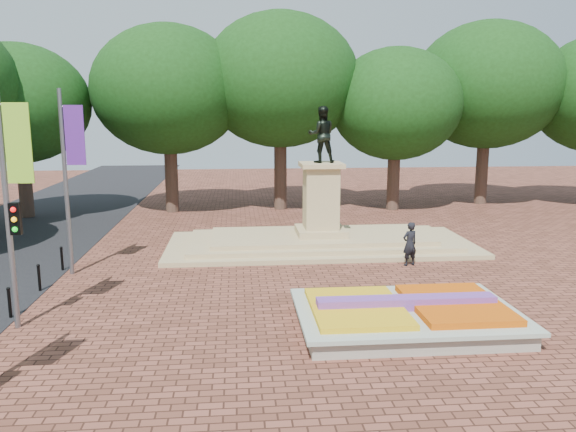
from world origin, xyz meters
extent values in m
plane|color=brown|center=(0.00, 0.00, 0.00)|extent=(90.00, 90.00, 0.00)
cube|color=gray|center=(1.00, -2.00, 0.23)|extent=(6.00, 4.00, 0.45)
cube|color=#B6C1AF|center=(1.00, -2.00, 0.50)|extent=(6.30, 4.30, 0.12)
cube|color=#CD4C0B|center=(2.45, -2.00, 0.63)|extent=(2.60, 3.40, 0.22)
cube|color=yellow|center=(-0.45, -2.00, 0.62)|extent=(2.60, 3.40, 0.18)
cube|color=#6A3798|center=(1.00, -2.00, 0.72)|extent=(5.20, 0.55, 0.38)
cube|color=tan|center=(0.00, 8.00, 0.10)|extent=(14.00, 6.00, 0.20)
cube|color=tan|center=(0.00, 8.00, 0.30)|extent=(12.00, 5.00, 0.20)
cube|color=tan|center=(0.00, 8.00, 0.50)|extent=(10.00, 4.00, 0.20)
cube|color=tan|center=(0.00, 8.00, 0.75)|extent=(2.20, 2.20, 0.30)
cube|color=tan|center=(0.00, 8.00, 2.30)|extent=(1.50, 1.50, 2.80)
cube|color=tan|center=(0.00, 8.00, 3.80)|extent=(1.90, 1.90, 0.20)
imported|color=black|center=(0.00, 8.00, 5.15)|extent=(1.22, 0.95, 2.50)
cylinder|color=#38281E|center=(-16.00, 18.00, 2.00)|extent=(0.80, 0.80, 4.00)
ellipsoid|color=#13340E|center=(-16.00, 18.00, 6.69)|extent=(8.80, 8.80, 7.48)
cylinder|color=#38281E|center=(-8.00, 18.00, 2.00)|extent=(0.80, 0.80, 4.00)
ellipsoid|color=#13340E|center=(-8.00, 18.00, 6.69)|extent=(8.80, 8.80, 7.48)
cylinder|color=#38281E|center=(-1.00, 18.00, 2.00)|extent=(0.80, 0.80, 4.00)
ellipsoid|color=#13340E|center=(-1.00, 18.00, 6.69)|extent=(8.80, 8.80, 7.48)
cylinder|color=#38281E|center=(6.00, 18.00, 2.00)|extent=(0.80, 0.80, 4.00)
ellipsoid|color=#13340E|center=(6.00, 18.00, 6.69)|extent=(8.80, 8.80, 7.48)
cylinder|color=#38281E|center=(13.00, 18.00, 2.00)|extent=(0.80, 0.80, 4.00)
ellipsoid|color=#13340E|center=(13.00, 18.00, 6.69)|extent=(8.80, 8.80, 7.48)
cylinder|color=slate|center=(-10.20, -1.00, 3.50)|extent=(0.16, 0.16, 7.00)
cube|color=#8ACA28|center=(-9.75, -1.00, 5.30)|extent=(0.70, 0.04, 2.20)
cylinder|color=slate|center=(-10.20, 4.50, 3.50)|extent=(0.16, 0.16, 7.00)
cube|color=#531F84|center=(-9.75, 4.50, 5.30)|extent=(0.70, 0.04, 2.20)
cube|color=black|center=(-10.00, -1.00, 3.20)|extent=(0.28, 0.18, 0.90)
cylinder|color=black|center=(-10.70, -0.20, 0.45)|extent=(0.10, 0.10, 0.90)
sphere|color=black|center=(-10.70, -0.20, 0.92)|extent=(0.12, 0.12, 0.12)
cylinder|color=black|center=(-10.70, 2.40, 0.45)|extent=(0.10, 0.10, 0.90)
sphere|color=black|center=(-10.70, 2.40, 0.92)|extent=(0.12, 0.12, 0.12)
cylinder|color=black|center=(-10.70, 5.00, 0.45)|extent=(0.10, 0.10, 0.90)
sphere|color=black|center=(-10.70, 5.00, 0.92)|extent=(0.12, 0.12, 0.12)
imported|color=black|center=(3.12, 4.50, 0.90)|extent=(0.76, 0.62, 1.80)
camera|label=1|loc=(-3.80, -17.04, 6.13)|focal=35.00mm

